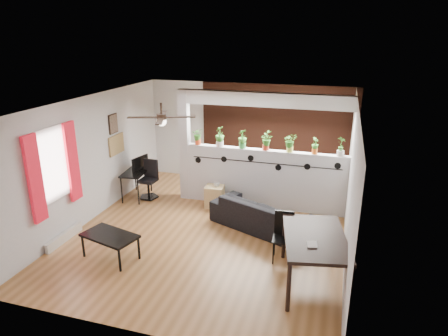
% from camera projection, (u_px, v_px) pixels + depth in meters
% --- Properties ---
extents(room_shell, '(6.30, 7.10, 2.90)m').
position_uv_depth(room_shell, '(209.00, 170.00, 7.63)').
color(room_shell, brown).
rests_on(room_shell, ground).
extents(partition_wall, '(3.60, 0.18, 1.35)m').
position_uv_depth(partition_wall, '(265.00, 179.00, 8.98)').
color(partition_wall, '#BCBCC1').
rests_on(partition_wall, ground).
extents(ceiling_header, '(3.60, 0.18, 0.30)m').
position_uv_depth(ceiling_header, '(267.00, 100.00, 8.40)').
color(ceiling_header, silver).
rests_on(ceiling_header, room_shell).
extents(pier_column, '(0.22, 0.20, 2.60)m').
position_uv_depth(pier_column, '(185.00, 145.00, 9.29)').
color(pier_column, '#BCBCC1').
rests_on(pier_column, ground).
extents(brick_panel, '(3.90, 0.05, 2.60)m').
position_uv_depth(brick_panel, '(277.00, 136.00, 10.11)').
color(brick_panel, brown).
rests_on(brick_panel, ground).
extents(vine_decal, '(3.31, 0.01, 0.30)m').
position_uv_depth(vine_decal, '(264.00, 163.00, 8.76)').
color(vine_decal, black).
rests_on(vine_decal, partition_wall).
extents(window_assembly, '(0.09, 1.30, 1.55)m').
position_uv_depth(window_assembly, '(53.00, 167.00, 7.17)').
color(window_assembly, white).
rests_on(window_assembly, room_shell).
extents(baseboard_heater, '(0.08, 1.00, 0.18)m').
position_uv_depth(baseboard_heater, '(64.00, 237.00, 7.62)').
color(baseboard_heater, silver).
rests_on(baseboard_heater, ground).
extents(corkboard, '(0.03, 0.60, 0.45)m').
position_uv_depth(corkboard, '(116.00, 145.00, 9.17)').
color(corkboard, '#997B49').
rests_on(corkboard, room_shell).
extents(framed_art, '(0.03, 0.34, 0.44)m').
position_uv_depth(framed_art, '(113.00, 124.00, 8.97)').
color(framed_art, '#8C7259').
rests_on(framed_art, room_shell).
extents(ceiling_fan, '(1.19, 1.19, 0.43)m').
position_uv_depth(ceiling_fan, '(162.00, 119.00, 7.25)').
color(ceiling_fan, black).
rests_on(ceiling_fan, room_shell).
extents(potted_plant_0, '(0.23, 0.20, 0.38)m').
position_uv_depth(potted_plant_0, '(198.00, 136.00, 9.12)').
color(potted_plant_0, '#E5441A').
rests_on(potted_plant_0, partition_wall).
extents(potted_plant_1, '(0.22, 0.26, 0.46)m').
position_uv_depth(potted_plant_1, '(220.00, 136.00, 8.96)').
color(potted_plant_1, silver).
rests_on(potted_plant_1, partition_wall).
extents(potted_plant_2, '(0.25, 0.27, 0.42)m').
position_uv_depth(potted_plant_2, '(242.00, 138.00, 8.83)').
color(potted_plant_2, green).
rests_on(potted_plant_2, partition_wall).
extents(potted_plant_3, '(0.25, 0.26, 0.41)m').
position_uv_depth(potted_plant_3, '(266.00, 140.00, 8.69)').
color(potted_plant_3, red).
rests_on(potted_plant_3, partition_wall).
extents(potted_plant_4, '(0.25, 0.23, 0.41)m').
position_uv_depth(potted_plant_4, '(290.00, 142.00, 8.54)').
color(potted_plant_4, '#C5CC48').
rests_on(potted_plant_4, partition_wall).
extents(potted_plant_5, '(0.19, 0.21, 0.36)m').
position_uv_depth(potted_plant_5, '(315.00, 145.00, 8.41)').
color(potted_plant_5, orange).
rests_on(potted_plant_5, partition_wall).
extents(potted_plant_6, '(0.27, 0.26, 0.42)m').
position_uv_depth(potted_plant_6, '(341.00, 146.00, 8.26)').
color(potted_plant_6, silver).
rests_on(potted_plant_6, partition_wall).
extents(sofa, '(2.22, 1.54, 0.60)m').
position_uv_depth(sofa, '(263.00, 215.00, 8.06)').
color(sofa, black).
rests_on(sofa, ground).
extents(cube_shelf, '(0.44, 0.39, 0.50)m').
position_uv_depth(cube_shelf, '(215.00, 196.00, 9.10)').
color(cube_shelf, tan).
rests_on(cube_shelf, ground).
extents(cup, '(0.17, 0.17, 0.11)m').
position_uv_depth(cup, '(217.00, 184.00, 8.99)').
color(cup, gray).
rests_on(cup, cube_shelf).
extents(computer_desk, '(0.59, 0.98, 0.67)m').
position_uv_depth(computer_desk, '(136.00, 173.00, 9.52)').
color(computer_desk, black).
rests_on(computer_desk, ground).
extents(monitor, '(0.32, 0.12, 0.18)m').
position_uv_depth(monitor, '(138.00, 165.00, 9.60)').
color(monitor, black).
rests_on(monitor, computer_desk).
extents(office_chair, '(0.48, 0.48, 0.92)m').
position_uv_depth(office_chair, '(149.00, 182.00, 9.55)').
color(office_chair, black).
rests_on(office_chair, ground).
extents(dining_table, '(1.20, 1.68, 0.83)m').
position_uv_depth(dining_table, '(315.00, 241.00, 6.15)').
color(dining_table, black).
rests_on(dining_table, ground).
extents(book, '(0.18, 0.22, 0.02)m').
position_uv_depth(book, '(307.00, 244.00, 5.87)').
color(book, gray).
rests_on(book, dining_table).
extents(folding_chair, '(0.39, 0.39, 0.88)m').
position_uv_depth(folding_chair, '(284.00, 232.00, 6.92)').
color(folding_chair, black).
rests_on(folding_chair, ground).
extents(coffee_table, '(1.08, 0.77, 0.45)m').
position_uv_depth(coffee_table, '(110.00, 237.00, 6.97)').
color(coffee_table, black).
rests_on(coffee_table, ground).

